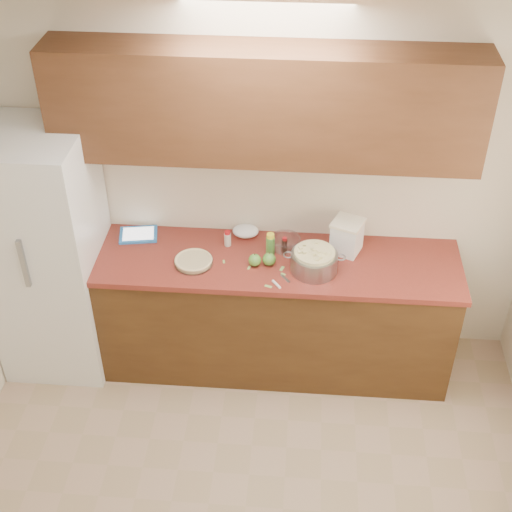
# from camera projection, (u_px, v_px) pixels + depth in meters

# --- Properties ---
(room_shell) EXTENTS (3.60, 3.60, 3.60)m
(room_shell) POSITION_uv_depth(u_px,v_px,m) (239.00, 386.00, 3.31)
(room_shell) COLOR tan
(room_shell) RESTS_ON ground
(counter_run) EXTENTS (2.64, 0.68, 0.92)m
(counter_run) POSITION_uv_depth(u_px,v_px,m) (261.00, 311.00, 4.99)
(counter_run) COLOR #4B2F15
(counter_run) RESTS_ON ground
(upper_cabinets) EXTENTS (2.60, 0.34, 0.70)m
(upper_cabinets) POSITION_uv_depth(u_px,v_px,m) (264.00, 105.00, 4.21)
(upper_cabinets) COLOR #522E19
(upper_cabinets) RESTS_ON room_shell
(fridge) EXTENTS (0.70, 0.70, 1.80)m
(fridge) POSITION_uv_depth(u_px,v_px,m) (48.00, 254.00, 4.79)
(fridge) COLOR white
(fridge) RESTS_ON ground
(pie) EXTENTS (0.26, 0.26, 0.04)m
(pie) POSITION_uv_depth(u_px,v_px,m) (194.00, 261.00, 4.66)
(pie) COLOR silver
(pie) RESTS_ON counter_run
(colander) EXTENTS (0.40, 0.30, 0.15)m
(colander) POSITION_uv_depth(u_px,v_px,m) (314.00, 261.00, 4.58)
(colander) COLOR gray
(colander) RESTS_ON counter_run
(flour_canister) EXTENTS (0.25, 0.25, 0.24)m
(flour_canister) POSITION_uv_depth(u_px,v_px,m) (347.00, 236.00, 4.72)
(flour_canister) COLOR white
(flour_canister) RESTS_ON counter_run
(tablet) EXTENTS (0.29, 0.24, 0.02)m
(tablet) POSITION_uv_depth(u_px,v_px,m) (138.00, 235.00, 4.92)
(tablet) COLOR blue
(tablet) RESTS_ON counter_run
(paring_knife) EXTENTS (0.12, 0.15, 0.02)m
(paring_knife) POSITION_uv_depth(u_px,v_px,m) (278.00, 283.00, 4.50)
(paring_knife) COLOR gray
(paring_knife) RESTS_ON counter_run
(lemon_bottle) EXTENTS (0.06, 0.06, 0.16)m
(lemon_bottle) POSITION_uv_depth(u_px,v_px,m) (270.00, 244.00, 4.71)
(lemon_bottle) COLOR #4C8C38
(lemon_bottle) RESTS_ON counter_run
(cinnamon_shaker) EXTENTS (0.05, 0.05, 0.11)m
(cinnamon_shaker) POSITION_uv_depth(u_px,v_px,m) (228.00, 239.00, 4.81)
(cinnamon_shaker) COLOR beige
(cinnamon_shaker) RESTS_ON counter_run
(vanilla_bottle) EXTENTS (0.04, 0.04, 0.10)m
(vanilla_bottle) POSITION_uv_depth(u_px,v_px,m) (284.00, 244.00, 4.76)
(vanilla_bottle) COLOR black
(vanilla_bottle) RESTS_ON counter_run
(mixing_bowl) EXTENTS (0.20, 0.20, 0.08)m
(mixing_bowl) POSITION_uv_depth(u_px,v_px,m) (286.00, 242.00, 4.80)
(mixing_bowl) COLOR silver
(mixing_bowl) RESTS_ON counter_run
(paper_towel) EXTENTS (0.20, 0.17, 0.07)m
(paper_towel) POSITION_uv_depth(u_px,v_px,m) (246.00, 231.00, 4.90)
(paper_towel) COLOR white
(paper_towel) RESTS_ON counter_run
(apple_left) EXTENTS (0.08, 0.08, 0.10)m
(apple_left) POSITION_uv_depth(u_px,v_px,m) (255.00, 260.00, 4.63)
(apple_left) COLOR #528F32
(apple_left) RESTS_ON counter_run
(apple_center) EXTENTS (0.09, 0.09, 0.10)m
(apple_center) POSITION_uv_depth(u_px,v_px,m) (269.00, 259.00, 4.64)
(apple_center) COLOR #528F32
(apple_center) RESTS_ON counter_run
(peel_a) EXTENTS (0.05, 0.03, 0.00)m
(peel_a) POSITION_uv_depth(u_px,v_px,m) (268.00, 286.00, 4.48)
(peel_a) COLOR #8AB357
(peel_a) RESTS_ON counter_run
(peel_b) EXTENTS (0.04, 0.02, 0.00)m
(peel_b) POSITION_uv_depth(u_px,v_px,m) (283.00, 274.00, 4.58)
(peel_b) COLOR #8AB357
(peel_b) RESTS_ON counter_run
(peel_c) EXTENTS (0.02, 0.04, 0.00)m
(peel_c) POSITION_uv_depth(u_px,v_px,m) (224.00, 262.00, 4.69)
(peel_c) COLOR #8AB357
(peel_c) RESTS_ON counter_run
(peel_d) EXTENTS (0.02, 0.04, 0.00)m
(peel_d) POSITION_uv_depth(u_px,v_px,m) (249.00, 268.00, 4.64)
(peel_d) COLOR #8AB357
(peel_d) RESTS_ON counter_run
(peel_e) EXTENTS (0.03, 0.05, 0.00)m
(peel_e) POSITION_uv_depth(u_px,v_px,m) (282.00, 269.00, 4.63)
(peel_e) COLOR #8AB357
(peel_e) RESTS_ON counter_run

